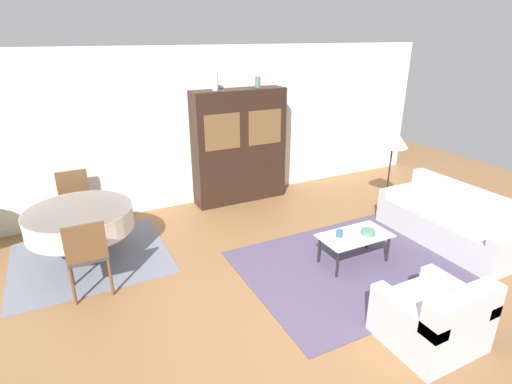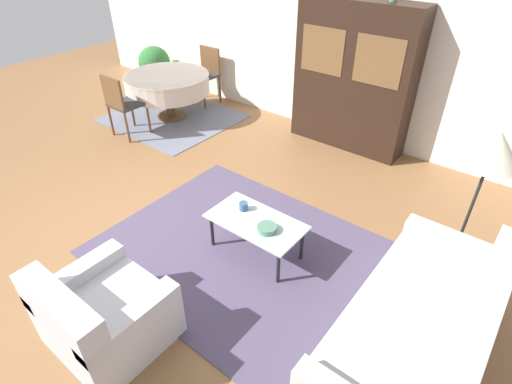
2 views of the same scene
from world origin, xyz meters
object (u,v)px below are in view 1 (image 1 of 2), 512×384
armchair (434,319)px  bowl (368,232)px  coffee_table (355,238)px  floor_lamp (393,140)px  dining_chair_far (75,198)px  vase_short (258,82)px  vase_tall (215,82)px  dining_chair_near (87,252)px  couch (452,223)px  display_cabinet (239,147)px  dining_table (80,220)px  cup (339,233)px

armchair → bowl: (0.47, 1.49, 0.15)m
coffee_table → floor_lamp: floor_lamp is taller
dining_chair_far → vase_short: size_ratio=5.09×
bowl → vase_tall: size_ratio=0.71×
dining_chair_near → vase_short: vase_short is taller
floor_lamp → bowl: size_ratio=7.74×
couch → bowl: bearing=86.2°
floor_lamp → display_cabinet: bearing=141.9°
display_cabinet → dining_chair_near: size_ratio=2.11×
armchair → vase_short: size_ratio=4.59×
display_cabinet → vase_tall: size_ratio=7.62×
armchair → bowl: bearing=72.5°
dining_chair_near → floor_lamp: floor_lamp is taller
coffee_table → dining_chair_far: 4.13m
couch → dining_chair_far: size_ratio=2.12×
dining_chair_far → bowl: 4.30m
vase_tall → bowl: bearing=-69.8°
armchair → floor_lamp: (1.91, 2.65, 0.96)m
floor_lamp → dining_chair_far: bearing=162.6°
dining_table → vase_tall: 2.99m
bowl → cup: bearing=163.4°
dining_table → cup: 3.42m
couch → armchair: (-1.99, -1.39, 0.01)m
dining_chair_far → cup: dining_chair_far is taller
cup → vase_tall: vase_tall is taller
armchair → display_cabinet: display_cabinet is taller
dining_table → cup: dining_table is taller
dining_chair_near → cup: 3.08m
armchair → dining_chair_far: size_ratio=0.90×
couch → dining_chair_near: size_ratio=2.12×
armchair → display_cabinet: (-0.13, 4.25, 0.71)m
bowl → coffee_table: bearing=163.2°
dining_table → vase_tall: (2.36, 0.99, 1.55)m
dining_table → floor_lamp: bearing=-7.3°
armchair → coffee_table: (0.30, 1.54, 0.08)m
vase_short → display_cabinet: bearing=-179.9°
vase_short → couch: bearing=-58.5°
couch → vase_short: vase_short is taller
dining_table → vase_short: bearing=17.5°
vase_short → coffee_table: bearing=-88.7°
display_cabinet → cup: bearing=-85.3°
armchair → bowl: 1.57m
dining_chair_far → coffee_table: bearing=140.7°
dining_chair_far → cup: (2.99, -2.55, -0.11)m
couch → dining_chair_near: dining_chair_near is taller
bowl → vase_short: 3.22m
coffee_table → armchair: bearing=-100.9°
armchair → couch: bearing=35.0°
floor_lamp → cup: bearing=-150.3°
coffee_table → dining_chair_near: dining_chair_near is taller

